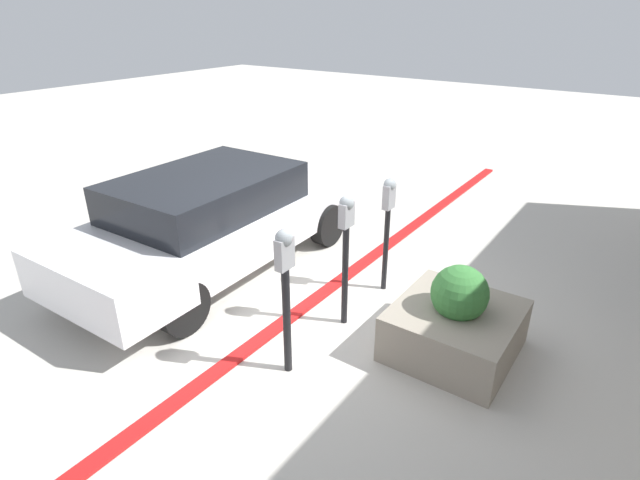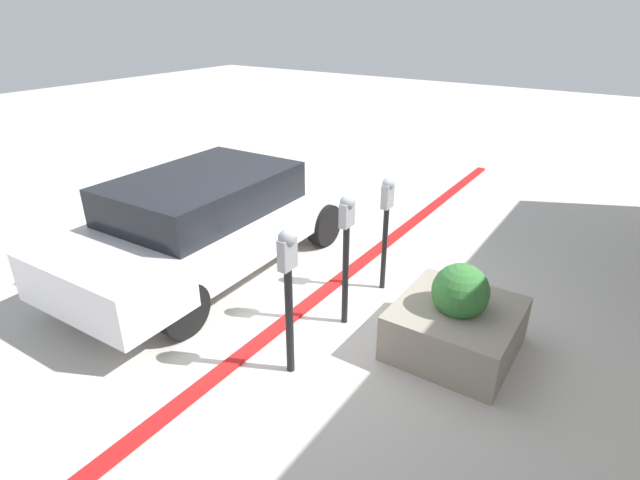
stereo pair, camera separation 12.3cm
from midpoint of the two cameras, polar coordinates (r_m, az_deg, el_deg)
name	(u,v)px [view 2 (the right image)]	position (r m, az deg, el deg)	size (l,w,h in m)	color
ground_plane	(311,310)	(6.00, -1.68, -7.97)	(40.00, 40.00, 0.00)	beige
curb_strip	(305,306)	(6.03, -2.31, -7.57)	(13.50, 0.16, 0.04)	red
parking_meter_nearest	(288,280)	(4.55, -4.44, -4.63)	(0.19, 0.16, 1.52)	black
parking_meter_second	(346,238)	(5.28, 2.36, 0.18)	(0.18, 0.16, 1.53)	black
parking_meter_middle	(386,214)	(6.03, 7.02, 2.98)	(0.17, 0.15, 1.47)	black
planter_box	(456,321)	(5.35, 14.68, -8.97)	(1.23, 1.18, 0.99)	gray
parked_car_front	(213,218)	(6.79, -12.60, 2.42)	(4.53, 1.91, 1.36)	silver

